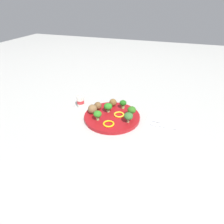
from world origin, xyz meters
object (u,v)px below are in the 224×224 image
broccoli_floret_far_rim (132,110)px  knife (163,122)px  pepper_ring_far_rim (119,115)px  meatball_back_right (113,102)px  broccoli_floret_back_left (123,103)px  yogurt_bottle (80,101)px  broccoli_floret_center (108,107)px  broccoli_floret_near_rim (128,116)px  fork (162,126)px  meatball_front_right (98,106)px  broccoli_floret_mid_right (98,114)px  pepper_ring_back_left (109,124)px  plate (112,117)px  meatball_front_left (92,109)px  napkin (164,125)px

broccoli_floret_far_rim → knife: 0.16m
pepper_ring_far_rim → knife: 0.22m
meatball_back_right → pepper_ring_far_rim: meatball_back_right is taller
broccoli_floret_back_left → broccoli_floret_far_rim: (-0.06, 0.06, 0.00)m
yogurt_bottle → broccoli_floret_center: bearing=170.3°
broccoli_floret_near_rim → yogurt_bottle: bearing=-16.8°
fork → meatball_front_right: bearing=-6.6°
meatball_front_right → fork: bearing=173.4°
broccoli_floret_near_rim → fork: (-0.16, -0.03, -0.04)m
broccoli_floret_mid_right → pepper_ring_back_left: bearing=162.0°
broccoli_floret_far_rim → fork: (-0.15, 0.03, -0.04)m
broccoli_floret_back_left → plate: bearing=70.1°
broccoli_floret_back_left → knife: (-0.22, 0.05, -0.04)m
pepper_ring_back_left → meatball_back_right: bearing=-78.0°
plate → meatball_front_left: bearing=5.8°
plate → broccoli_floret_mid_right: broccoli_floret_mid_right is taller
broccoli_floret_near_rim → fork: 0.16m
meatball_front_left → napkin: meatball_front_left is taller
broccoli_floret_mid_right → fork: bearing=-169.4°
broccoli_floret_mid_right → broccoli_floret_center: same height
plate → pepper_ring_back_left: (-0.01, 0.08, 0.01)m
broccoli_floret_back_left → napkin: 0.24m
plate → meatball_front_left: (0.10, 0.01, 0.03)m
meatball_back_right → napkin: size_ratio=0.24×
broccoli_floret_center → napkin: broccoli_floret_center is taller
knife → pepper_ring_back_left: bearing=25.4°
meatball_front_left → pepper_ring_back_left: (-0.11, 0.07, -0.02)m
meatball_front_right → broccoli_floret_near_rim: bearing=159.8°
napkin → knife: knife is taller
broccoli_floret_back_left → fork: 0.24m
pepper_ring_back_left → yogurt_bottle: (0.21, -0.14, 0.01)m
plate → pepper_ring_far_rim: size_ratio=5.29×
broccoli_floret_back_left → broccoli_floret_center: size_ratio=0.96×
broccoli_floret_mid_right → yogurt_bottle: size_ratio=0.65×
broccoli_floret_mid_right → knife: broccoli_floret_mid_right is taller
meatball_front_right → pepper_ring_back_left: 0.15m
plate → broccoli_floret_back_left: (-0.03, -0.09, 0.04)m
plate → broccoli_floret_far_rim: broccoli_floret_far_rim is taller
broccoli_floret_near_rim → broccoli_floret_center: (0.12, -0.06, -0.00)m
meatball_back_right → pepper_ring_far_rim: 0.10m
broccoli_floret_far_rim → fork: broccoli_floret_far_rim is taller
broccoli_floret_back_left → meatball_back_right: bearing=-7.7°
yogurt_bottle → napkin: bearing=174.6°
plate → broccoli_floret_near_rim: bearing=161.3°
yogurt_bottle → plate: bearing=164.0°
broccoli_floret_mid_right → broccoli_floret_far_rim: 0.17m
pepper_ring_back_left → yogurt_bottle: size_ratio=0.72×
broccoli_floret_center → meatball_back_right: size_ratio=1.19×
broccoli_floret_mid_right → fork: size_ratio=0.40×
pepper_ring_far_rim → broccoli_floret_far_rim: bearing=-167.1°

